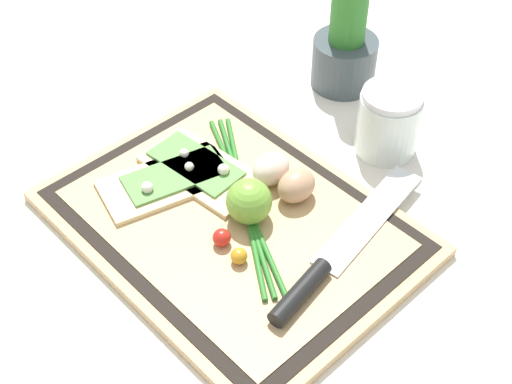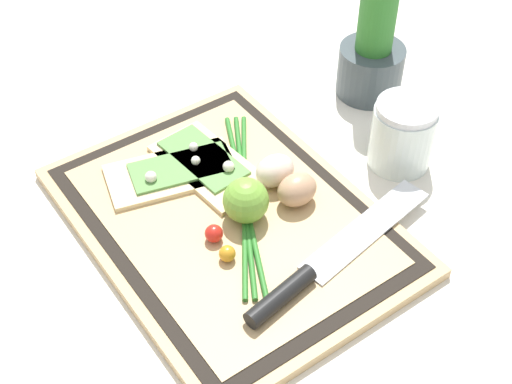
# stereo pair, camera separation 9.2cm
# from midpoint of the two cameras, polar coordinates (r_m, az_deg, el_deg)

# --- Properties ---
(ground_plane) EXTENTS (6.00, 6.00, 0.00)m
(ground_plane) POSITION_cam_midpoint_polar(r_m,az_deg,el_deg) (0.93, 0.69, -2.76)
(ground_plane) COLOR silver
(cutting_board) EXTENTS (0.46, 0.34, 0.02)m
(cutting_board) POSITION_cam_midpoint_polar(r_m,az_deg,el_deg) (0.93, 0.69, -2.39)
(cutting_board) COLOR tan
(cutting_board) RESTS_ON ground_plane
(pizza_slice_near) EXTENTS (0.13, 0.19, 0.02)m
(pizza_slice_near) POSITION_cam_midpoint_polar(r_m,az_deg,el_deg) (0.97, -3.93, 1.52)
(pizza_slice_near) COLOR beige
(pizza_slice_near) RESTS_ON cutting_board
(pizza_slice_far) EXTENTS (0.18, 0.10, 0.02)m
(pizza_slice_far) POSITION_cam_midpoint_polar(r_m,az_deg,el_deg) (0.98, -1.19, 2.16)
(pizza_slice_far) COLOR beige
(pizza_slice_far) RESTS_ON cutting_board
(knife) EXTENTS (0.08, 0.31, 0.02)m
(knife) POSITION_cam_midpoint_polar(r_m,az_deg,el_deg) (0.85, 7.63, -6.49)
(knife) COLOR silver
(knife) RESTS_ON cutting_board
(egg_brown) EXTENTS (0.04, 0.06, 0.04)m
(egg_brown) POSITION_cam_midpoint_polar(r_m,az_deg,el_deg) (0.92, 6.16, 0.05)
(egg_brown) COLOR tan
(egg_brown) RESTS_ON cutting_board
(egg_pink) EXTENTS (0.04, 0.06, 0.04)m
(egg_pink) POSITION_cam_midpoint_polar(r_m,az_deg,el_deg) (0.95, 4.31, 1.58)
(egg_pink) COLOR beige
(egg_pink) RESTS_ON cutting_board
(lime) EXTENTS (0.06, 0.06, 0.06)m
(lime) POSITION_cam_midpoint_polar(r_m,az_deg,el_deg) (0.90, 2.13, -0.83)
(lime) COLOR #70A838
(lime) RESTS_ON cutting_board
(cherry_tomato_red) EXTENTS (0.02, 0.02, 0.02)m
(cherry_tomato_red) POSITION_cam_midpoint_polar(r_m,az_deg,el_deg) (0.88, -0.40, -3.49)
(cherry_tomato_red) COLOR red
(cherry_tomato_red) RESTS_ON cutting_board
(cherry_tomato_yellow) EXTENTS (0.02, 0.02, 0.02)m
(cherry_tomato_yellow) POSITION_cam_midpoint_polar(r_m,az_deg,el_deg) (0.86, 0.75, -5.12)
(cherry_tomato_yellow) COLOR orange
(cherry_tomato_yellow) RESTS_ON cutting_board
(scallion_bunch) EXTENTS (0.30, 0.19, 0.01)m
(scallion_bunch) POSITION_cam_midpoint_polar(r_m,az_deg,el_deg) (0.93, 1.89, -0.61)
(scallion_bunch) COLOR #2D7528
(scallion_bunch) RESTS_ON cutting_board
(herb_pot) EXTENTS (0.10, 0.10, 0.24)m
(herb_pot) POSITION_cam_midpoint_polar(r_m,az_deg,el_deg) (1.12, 11.77, 11.24)
(herb_pot) COLOR #3D474C
(herb_pot) RESTS_ON ground_plane
(sauce_jar) EXTENTS (0.09, 0.09, 0.10)m
(sauce_jar) POSITION_cam_midpoint_polar(r_m,az_deg,el_deg) (1.02, 14.16, 4.11)
(sauce_jar) COLOR silver
(sauce_jar) RESTS_ON ground_plane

